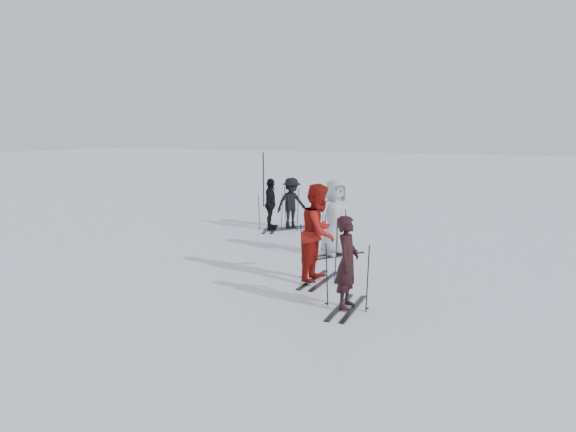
% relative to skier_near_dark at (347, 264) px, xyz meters
% --- Properties ---
extents(ground, '(120.00, 120.00, 0.00)m').
position_rel_skier_near_dark_xyz_m(ground, '(-2.68, 2.32, -0.81)').
color(ground, silver).
rests_on(ground, ground).
extents(skier_near_dark, '(0.43, 0.62, 1.62)m').
position_rel_skier_near_dark_xyz_m(skier_near_dark, '(0.00, 0.00, 0.00)').
color(skier_near_dark, black).
rests_on(skier_near_dark, ground).
extents(skier_red, '(0.78, 0.99, 2.00)m').
position_rel_skier_near_dark_xyz_m(skier_red, '(-1.12, 1.47, 0.19)').
color(skier_red, maroon).
rests_on(skier_red, ground).
extents(skier_grey, '(0.99, 1.09, 1.87)m').
position_rel_skier_near_dark_xyz_m(skier_grey, '(-1.63, 3.83, 0.12)').
color(skier_grey, '#A7AAB1').
rests_on(skier_grey, ground).
extents(skier_uphill_left, '(0.66, 1.00, 1.57)m').
position_rel_skier_near_dark_xyz_m(skier_uphill_left, '(-4.71, 6.39, -0.02)').
color(skier_uphill_left, black).
rests_on(skier_uphill_left, ground).
extents(skier_uphill_far, '(1.08, 1.17, 1.58)m').
position_rel_skier_near_dark_xyz_m(skier_uphill_far, '(-4.20, 6.85, -0.02)').
color(skier_uphill_far, black).
rests_on(skier_uphill_far, ground).
extents(skis_near_dark, '(1.70, 0.98, 1.19)m').
position_rel_skier_near_dark_xyz_m(skis_near_dark, '(0.00, 0.00, -0.21)').
color(skis_near_dark, black).
rests_on(skis_near_dark, ground).
extents(skis_red, '(1.70, 0.93, 1.22)m').
position_rel_skier_near_dark_xyz_m(skis_red, '(-1.12, 1.47, -0.20)').
color(skis_red, black).
rests_on(skis_red, ground).
extents(skis_grey, '(1.92, 1.67, 1.24)m').
position_rel_skier_near_dark_xyz_m(skis_grey, '(-1.63, 3.83, -0.19)').
color(skis_grey, black).
rests_on(skis_grey, ground).
extents(skis_uphill_left, '(1.80, 1.34, 1.18)m').
position_rel_skier_near_dark_xyz_m(skis_uphill_left, '(-4.71, 6.39, -0.22)').
color(skis_uphill_left, black).
rests_on(skis_uphill_left, ground).
extents(skis_uphill_far, '(2.07, 1.90, 1.35)m').
position_rel_skier_near_dark_xyz_m(skis_uphill_far, '(-4.20, 6.85, -0.14)').
color(skis_uphill_far, black).
rests_on(skis_uphill_far, ground).
extents(piste_marker, '(0.06, 0.06, 2.19)m').
position_rel_skier_near_dark_xyz_m(piste_marker, '(-7.29, 10.89, 0.29)').
color(piste_marker, black).
rests_on(piste_marker, ground).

